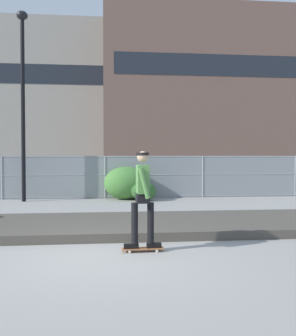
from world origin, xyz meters
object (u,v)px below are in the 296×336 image
Objects in this scene: skateboard at (143,249)px; parked_car_near at (20,176)px; parked_car_mid at (150,176)px; shrub_right at (144,191)px; skater at (143,193)px; shrub_center at (127,183)px; parked_car_far at (265,175)px; street_lamp at (23,85)px; shrub_left at (125,183)px.

parked_car_near is (-4.94, 12.13, 0.78)m from skateboard.
parked_car_near and parked_car_mid have the same top height.
skateboard is 0.79× the size of shrub_right.
skater reaches higher than skateboard.
skater is at bearing -91.13° from shrub_center.
skater is 1.03× the size of shrub_center.
parked_car_far is (7.71, 12.38, -0.30)m from skater.
skater reaches higher than parked_car_mid.
shrub_right is at bearing -33.16° from parked_car_near.
parked_car_far reaches higher than shrub_right.
skater reaches higher than shrub_center.
parked_car_mid reaches higher than shrub_right.
shrub_center reaches higher than shrub_right.
shrub_left is (4.12, 0.33, -3.99)m from street_lamp.
skateboard is 0.18× the size of parked_car_far.
shrub_left is at bearing 137.07° from shrub_right.
parked_car_far is 4.37× the size of shrub_right.
shrub_center is at bearing -31.05° from parked_car_near.
parked_car_far is 2.50× the size of shrub_left.
shrub_right is (-0.67, -3.80, -0.44)m from parked_car_mid.
parked_car_far is at bearing 1.93° from parked_car_mid.
parked_car_near is 1.00× the size of parked_car_far.
shrub_center is at bearing 4.65° from street_lamp.
parked_car_near reaches higher than shrub_left.
shrub_right is at bearing 84.39° from skateboard.
street_lamp is (-4.02, 8.70, 3.55)m from skater.
street_lamp is 7.56m from parked_car_mid.
skateboard is 0.44× the size of skater.
street_lamp is 1.70× the size of parked_car_near.
skateboard is 0.18× the size of parked_car_mid.
parked_car_far is at bearing 23.70° from shrub_left.
parked_car_far is (6.22, 0.21, 0.00)m from parked_car_mid.
street_lamp reaches higher than parked_car_far.
parked_car_mid is at bearing 83.00° from skateboard.
parked_car_near reaches higher than skateboard.
skater is 10.22m from street_lamp.
street_lamp reaches higher than shrub_right.
parked_car_near and parked_car_far have the same top height.
parked_car_near reaches higher than shrub_center.
street_lamp is 4.25× the size of shrub_center.
parked_car_mid reaches higher than shrub_center.
skateboard is 0.11× the size of street_lamp.
shrub_center reaches higher than shrub_left.
parked_car_far is (12.65, 0.25, 0.00)m from parked_car_near.
shrub_center is 0.98m from shrub_right.
parked_car_near is 5.98m from shrub_center.
parked_car_near is at bearing 112.16° from skater.
parked_car_mid is at bearing 79.96° from shrub_right.
street_lamp is 4.26× the size of shrub_left.
skater reaches higher than shrub_right.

